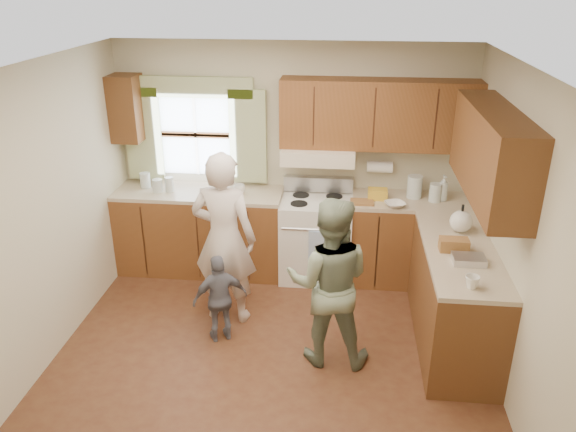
# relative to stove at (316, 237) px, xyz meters

# --- Properties ---
(room) EXTENTS (3.80, 3.80, 3.80)m
(room) POSITION_rel_stove_xyz_m (-0.30, -1.44, 0.78)
(room) COLOR #4B2517
(room) RESTS_ON ground
(kitchen_fixtures) EXTENTS (3.80, 2.25, 2.15)m
(kitchen_fixtures) POSITION_rel_stove_xyz_m (0.31, -0.36, 0.37)
(kitchen_fixtures) COLOR #4C2710
(kitchen_fixtures) RESTS_ON ground
(stove) EXTENTS (0.76, 0.67, 1.07)m
(stove) POSITION_rel_stove_xyz_m (0.00, 0.00, 0.00)
(stove) COLOR silver
(stove) RESTS_ON ground
(woman_left) EXTENTS (0.66, 0.48, 1.69)m
(woman_left) POSITION_rel_stove_xyz_m (-0.81, -0.93, 0.38)
(woman_left) COLOR beige
(woman_left) RESTS_ON ground
(woman_right) EXTENTS (0.74, 0.59, 1.51)m
(woman_right) POSITION_rel_stove_xyz_m (0.19, -1.47, 0.29)
(woman_right) COLOR #2C442C
(woman_right) RESTS_ON ground
(child) EXTENTS (0.54, 0.40, 0.85)m
(child) POSITION_rel_stove_xyz_m (-0.79, -1.30, -0.04)
(child) COLOR slate
(child) RESTS_ON ground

